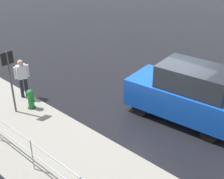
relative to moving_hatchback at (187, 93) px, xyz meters
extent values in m
plane|color=black|center=(0.74, 0.13, -1.03)|extent=(60.00, 60.00, 0.00)
cube|color=gray|center=(0.74, 4.33, -1.01)|extent=(24.00, 3.20, 0.04)
cube|color=blue|center=(0.09, 0.01, -0.23)|extent=(4.06, 2.10, 0.99)
cube|color=#1E232B|center=(-0.22, -0.02, 0.65)|extent=(2.48, 1.73, 0.77)
cylinder|color=black|center=(1.29, 0.85, -0.73)|extent=(0.62, 0.28, 0.60)
cylinder|color=black|center=(1.44, -0.57, -0.73)|extent=(0.62, 0.28, 0.60)
cylinder|color=black|center=(-1.27, 0.59, -0.73)|extent=(0.62, 0.28, 0.60)
cylinder|color=#197A2D|center=(4.56, 3.28, -0.72)|extent=(0.22, 0.22, 0.62)
sphere|color=#197A2D|center=(4.56, 3.28, -0.35)|extent=(0.26, 0.26, 0.26)
cylinder|color=#197A2D|center=(4.40, 3.28, -0.64)|extent=(0.10, 0.09, 0.09)
cylinder|color=#197A2D|center=(4.72, 3.28, -0.64)|extent=(0.10, 0.09, 0.09)
cylinder|color=#2D2D2D|center=(4.56, 3.28, -1.00)|extent=(0.31, 0.31, 0.06)
cube|color=silver|center=(5.48, 2.95, 0.10)|extent=(0.35, 0.42, 0.55)
sphere|color=tan|center=(5.48, 2.95, 0.48)|extent=(0.22, 0.22, 0.22)
cylinder|color=#1E1E2D|center=(5.45, 2.87, -0.60)|extent=(0.13, 0.13, 0.85)
cylinder|color=#1E1E2D|center=(5.51, 3.04, -0.60)|extent=(0.13, 0.13, 0.85)
cylinder|color=silver|center=(5.40, 2.73, 0.10)|extent=(0.09, 0.09, 0.50)
cylinder|color=silver|center=(5.56, 3.18, 0.10)|extent=(0.09, 0.09, 0.50)
cylinder|color=#B7BABF|center=(1.72, 5.16, -0.50)|extent=(0.04, 0.04, 1.05)
cylinder|color=#B7BABF|center=(0.72, 5.16, -0.03)|extent=(9.98, 0.04, 0.04)
cylinder|color=#B7BABF|center=(0.72, 5.16, -0.45)|extent=(9.98, 0.04, 0.04)
cylinder|color=#4C4C51|center=(4.77, 3.82, 0.17)|extent=(0.07, 0.07, 2.40)
cube|color=black|center=(4.77, 3.82, 1.12)|extent=(0.04, 0.44, 0.44)
camera|label=1|loc=(-4.43, 8.62, 5.14)|focal=50.00mm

